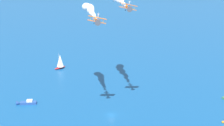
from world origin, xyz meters
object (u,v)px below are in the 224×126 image
biplane_lead (128,7)px  biplane_wingman (97,21)px  sailboat_outer_ring_a (60,61)px  wingwalker_lead (129,2)px  motorboat_outer_ring_c (26,103)px  marker_buoy (223,122)px  wingwalker_wingman (98,15)px

biplane_lead → biplane_wingman: size_ratio=1.00×
sailboat_outer_ring_a → wingwalker_lead: bearing=99.1°
motorboat_outer_ring_c → wingwalker_lead: wingwalker_lead is taller
marker_buoy → biplane_wingman: 67.61m
marker_buoy → wingwalker_wingman: wingwalker_wingman is taller
marker_buoy → biplane_wingman: biplane_wingman is taller
motorboat_outer_ring_c → marker_buoy: 88.26m
motorboat_outer_ring_c → biplane_lead: biplane_lead is taller
wingwalker_lead → wingwalker_wingman: wingwalker_lead is taller
motorboat_outer_ring_c → wingwalker_wingman: bearing=129.6°
sailboat_outer_ring_a → biplane_lead: biplane_lead is taller
marker_buoy → wingwalker_lead: bearing=-34.9°
sailboat_outer_ring_a → marker_buoy: (-43.95, 91.56, -3.93)m
marker_buoy → biplane_wingman: (47.70, -20.91, 43.11)m
marker_buoy → wingwalker_lead: 63.23m
biplane_lead → marker_buoy: bearing=145.3°
sailboat_outer_ring_a → motorboat_outer_ring_c: bearing=55.3°
sailboat_outer_ring_a → wingwalker_wingman: 82.02m
sailboat_outer_ring_a → wingwalker_wingman: size_ratio=5.31×
motorboat_outer_ring_c → biplane_wingman: (-24.40, 30.00, 42.77)m
biplane_wingman → wingwalker_wingman: wingwalker_wingman is taller
marker_buoy → wingwalker_lead: size_ratio=1.38×
marker_buoy → biplane_lead: biplane_lead is taller
marker_buoy → wingwalker_wingman: size_ratio=1.18×
sailboat_outer_ring_a → biplane_lead: bearing=98.7°
wingwalker_wingman → marker_buoy: bearing=156.2°
motorboat_outer_ring_c → biplane_lead: bearing=144.3°
biplane_lead → wingwalker_wingman: 13.99m
sailboat_outer_ring_a → wingwalker_wingman: wingwalker_wingman is taller
wingwalker_wingman → sailboat_outer_ring_a: bearing=-92.6°
sailboat_outer_ring_a → biplane_wingman: size_ratio=1.26×
marker_buoy → biplane_lead: 61.94m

